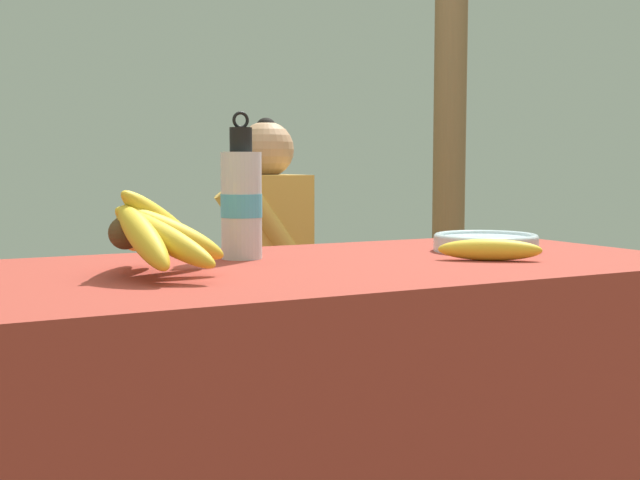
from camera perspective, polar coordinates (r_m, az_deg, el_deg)
name	(u,v)px	position (r m, az deg, el deg)	size (l,w,h in m)	color
market_counter	(342,455)	(1.63, 1.59, -15.01)	(1.38, 0.71, 0.76)	maroon
banana_bunch_ripe	(151,233)	(1.37, -11.95, 0.51)	(0.21, 0.35, 0.16)	#4C381E
serving_bowl	(486,242)	(1.78, 11.70, -0.13)	(0.23, 0.23, 0.04)	silver
water_bottle	(241,202)	(1.60, -5.61, 2.72)	(0.08, 0.08, 0.29)	silver
loose_banana_front	(490,250)	(1.60, 11.98, -0.69)	(0.19, 0.15, 0.04)	gold
wooden_bench	(221,352)	(2.65, -7.08, -7.94)	(1.68, 0.32, 0.41)	brown
seated_vendor	(254,265)	(2.61, -4.72, -1.78)	(0.42, 0.40, 1.11)	#473828
banana_bunch_green	(84,325)	(2.51, -16.42, -5.80)	(0.19, 0.34, 0.14)	#4C381E
support_post_far	(450,91)	(3.23, 9.25, 10.39)	(0.13, 0.13, 2.49)	brown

